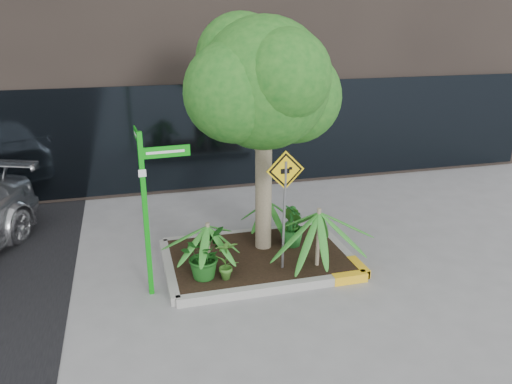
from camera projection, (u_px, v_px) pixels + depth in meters
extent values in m
plane|color=gray|center=(251.00, 271.00, 8.75)|extent=(80.00, 80.00, 0.00)
cube|color=#9E9E99|center=(244.00, 234.00, 10.05)|extent=(3.20, 0.15, 0.15)
cube|color=#9E9E99|center=(276.00, 288.00, 8.04)|extent=(3.20, 0.15, 0.15)
cube|color=#9E9E99|center=(169.00, 269.00, 8.65)|extent=(0.15, 2.20, 0.15)
cube|color=#9E9E99|center=(339.00, 248.00, 9.43)|extent=(0.15, 2.20, 0.15)
cube|color=yellow|center=(350.00, 278.00, 8.36)|extent=(0.60, 0.17, 0.15)
cube|color=black|center=(258.00, 256.00, 9.03)|extent=(3.05, 2.05, 0.06)
cylinder|color=gray|center=(264.00, 183.00, 8.94)|extent=(0.30, 0.30, 2.78)
cylinder|color=gray|center=(269.00, 127.00, 8.62)|extent=(0.53, 0.15, 0.90)
sphere|color=#1B5C1A|center=(264.00, 84.00, 8.35)|extent=(2.23, 2.23, 2.23)
sphere|color=#1B5C1A|center=(295.00, 96.00, 8.85)|extent=(1.67, 1.67, 1.67)
sphere|color=#1B5C1A|center=(234.00, 92.00, 8.07)|extent=(1.67, 1.67, 1.67)
sphere|color=#1B5C1A|center=(285.00, 76.00, 7.82)|extent=(1.48, 1.48, 1.48)
sphere|color=#1B5C1A|center=(241.00, 59.00, 8.58)|extent=(1.58, 1.58, 1.58)
cylinder|color=gray|center=(318.00, 237.00, 8.48)|extent=(0.07, 0.07, 1.05)
cylinder|color=gray|center=(208.00, 247.00, 8.32)|extent=(0.07, 0.07, 0.87)
cylinder|color=gray|center=(268.00, 217.00, 9.75)|extent=(0.07, 0.07, 0.74)
imported|color=#175217|center=(203.00, 255.00, 8.12)|extent=(0.97, 0.97, 0.81)
imported|color=#1D6120|center=(292.00, 225.00, 9.27)|extent=(0.51, 0.51, 0.82)
imported|color=#3A7323|center=(226.00, 259.00, 8.08)|extent=(0.39, 0.39, 0.72)
imported|color=#275E1B|center=(292.00, 224.00, 9.38)|extent=(0.55, 0.55, 0.76)
cube|color=#0E9A12|center=(146.00, 217.00, 7.61)|extent=(0.08, 0.08, 2.66)
cube|color=#0E9A12|center=(165.00, 152.00, 7.38)|extent=(0.74, 0.07, 0.17)
cube|color=#0E9A12|center=(137.00, 136.00, 7.53)|extent=(0.07, 0.74, 0.17)
cube|color=white|center=(165.00, 152.00, 7.37)|extent=(0.57, 0.04, 0.04)
cube|color=white|center=(136.00, 136.00, 7.53)|extent=(0.04, 0.57, 0.04)
cube|color=white|center=(142.00, 173.00, 7.33)|extent=(0.11, 0.01, 0.11)
cylinder|color=slate|center=(284.00, 217.00, 8.21)|extent=(0.05, 0.12, 1.91)
cube|color=yellow|center=(285.00, 170.00, 7.92)|extent=(0.64, 0.05, 0.64)
cube|color=black|center=(286.00, 170.00, 7.91)|extent=(0.57, 0.03, 0.57)
cube|color=yellow|center=(286.00, 170.00, 7.91)|extent=(0.48, 0.03, 0.48)
cube|color=black|center=(285.00, 171.00, 7.90)|extent=(0.15, 0.01, 0.09)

